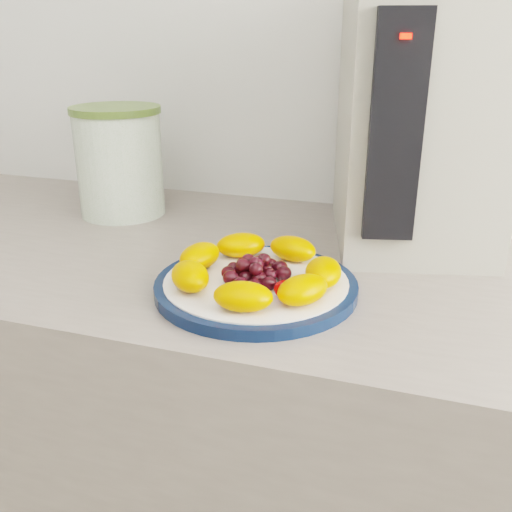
% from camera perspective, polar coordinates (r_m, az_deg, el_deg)
% --- Properties ---
extents(counter, '(3.50, 0.60, 0.90)m').
position_cam_1_polar(counter, '(1.13, -2.00, -21.26)').
color(counter, gray).
rests_on(counter, floor).
extents(cabinet_face, '(3.48, 0.58, 0.84)m').
position_cam_1_polar(cabinet_face, '(1.15, -1.98, -22.36)').
color(cabinet_face, olive).
rests_on(cabinet_face, floor).
extents(plate_rim, '(0.26, 0.26, 0.01)m').
position_cam_1_polar(plate_rim, '(0.74, 0.00, -3.05)').
color(plate_rim, '#0B1C3C').
rests_on(plate_rim, counter).
extents(plate_face, '(0.24, 0.24, 0.02)m').
position_cam_1_polar(plate_face, '(0.74, 0.00, -2.98)').
color(plate_face, white).
rests_on(plate_face, counter).
extents(canister, '(0.19, 0.19, 0.18)m').
position_cam_1_polar(canister, '(1.07, -13.45, 8.86)').
color(canister, '#2E640F').
rests_on(canister, counter).
extents(canister_lid, '(0.20, 0.20, 0.01)m').
position_cam_1_polar(canister_lid, '(1.05, -13.92, 14.02)').
color(canister_lid, '#50672A').
rests_on(canister_lid, canister).
extents(appliance_body, '(0.29, 0.35, 0.39)m').
position_cam_1_polar(appliance_body, '(0.93, 15.78, 13.24)').
color(appliance_body, '#A19C8D').
rests_on(appliance_body, counter).
extents(appliance_panel, '(0.07, 0.04, 0.29)m').
position_cam_1_polar(appliance_panel, '(0.76, 13.79, 12.15)').
color(appliance_panel, black).
rests_on(appliance_panel, appliance_body).
extents(appliance_led, '(0.01, 0.01, 0.01)m').
position_cam_1_polar(appliance_led, '(0.74, 14.74, 20.50)').
color(appliance_led, '#FF0C05').
rests_on(appliance_led, appliance_panel).
extents(fruit_plate, '(0.23, 0.23, 0.03)m').
position_cam_1_polar(fruit_plate, '(0.73, 0.11, -1.31)').
color(fruit_plate, orange).
rests_on(fruit_plate, plate_face).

